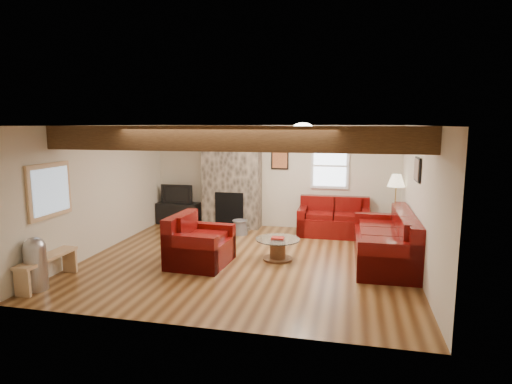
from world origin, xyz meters
TOP-DOWN VIEW (x-y plane):
  - room at (0.00, 0.00)m, footprint 8.00×8.00m
  - oak_beam at (0.00, -1.25)m, footprint 6.00×0.36m
  - chimney_breast at (-1.00, 2.49)m, footprint 1.40×0.67m
  - back_window at (1.35, 2.71)m, footprint 0.90×0.08m
  - hatch_window at (-2.96, -1.50)m, footprint 0.08×1.00m
  - ceiling_dome at (0.90, 0.90)m, footprint 0.40×0.40m
  - artwork_back at (0.15, 2.71)m, footprint 0.42×0.06m
  - artwork_right at (2.96, 0.30)m, footprint 0.06×0.55m
  - sofa_three at (2.48, 0.45)m, footprint 1.04×2.43m
  - loveseat at (1.49, 2.23)m, footprint 1.61×0.94m
  - armchair_red at (-0.78, -0.42)m, footprint 1.04×1.18m
  - coffee_table at (0.55, 0.15)m, footprint 0.83×0.83m
  - tv_cabinet at (-2.44, 2.53)m, footprint 1.07×0.43m
  - television at (-2.44, 2.53)m, footprint 0.83×0.11m
  - floor_lamp at (2.80, 2.01)m, footprint 0.38×0.38m
  - pine_bench at (-2.83, -1.85)m, footprint 0.28×1.19m
  - pedal_bin at (-2.82, -2.11)m, footprint 0.40×0.40m
  - coal_bucket at (-0.62, 1.81)m, footprint 0.36×0.36m

SIDE VIEW (x-z plane):
  - coal_bucket at x=-0.62m, z-range 0.00..0.34m
  - coffee_table at x=0.55m, z-range -0.01..0.42m
  - pine_bench at x=-2.83m, z-range 0.00..0.45m
  - tv_cabinet at x=-2.44m, z-range 0.00..0.54m
  - pedal_bin at x=-2.82m, z-range 0.00..0.84m
  - loveseat at x=1.49m, z-range 0.00..0.85m
  - armchair_red at x=-0.78m, z-range 0.00..0.91m
  - sofa_three at x=2.48m, z-range 0.00..0.93m
  - television at x=-2.44m, z-range 0.54..1.02m
  - chimney_breast at x=-1.00m, z-range -0.03..2.47m
  - room at x=0.00m, z-range -2.75..5.25m
  - floor_lamp at x=2.80m, z-range 0.52..1.98m
  - hatch_window at x=-2.96m, z-range 1.00..1.90m
  - back_window at x=1.35m, z-range 1.00..2.10m
  - artwork_back at x=0.15m, z-range 1.44..1.96m
  - artwork_right at x=2.96m, z-range 1.54..1.96m
  - oak_beam at x=0.00m, z-range 2.12..2.50m
  - ceiling_dome at x=0.90m, z-range 2.35..2.53m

